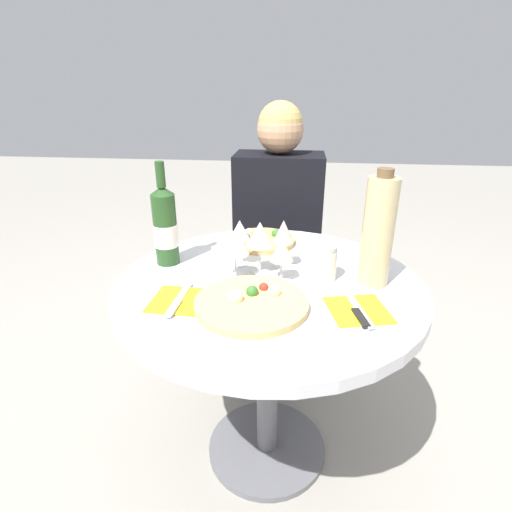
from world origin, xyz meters
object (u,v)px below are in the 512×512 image
chair_behind_diner (278,259)px  tall_carafe (378,232)px  seated_diner (277,252)px  pizza_large (252,303)px  wine_bottle (165,226)px  dining_table (268,315)px

chair_behind_diner → tall_carafe: 0.93m
seated_diner → pizza_large: 0.81m
chair_behind_diner → seated_diner: seated_diner is taller
wine_bottle → tall_carafe: bearing=-6.8°
dining_table → tall_carafe: size_ratio=2.71×
pizza_large → tall_carafe: tall_carafe is taller
dining_table → seated_diner: seated_diner is taller
seated_diner → wine_bottle: 0.69m
pizza_large → wine_bottle: size_ratio=0.91×
chair_behind_diner → seated_diner: (0.00, -0.14, 0.10)m
dining_table → tall_carafe: 0.42m
seated_diner → chair_behind_diner: bearing=-90.0°
seated_diner → wine_bottle: seated_diner is taller
dining_table → pizza_large: pizza_large is taller
seated_diner → tall_carafe: seated_diner is taller
tall_carafe → dining_table: bearing=-176.8°
chair_behind_diner → wine_bottle: bearing=64.0°
dining_table → tall_carafe: bearing=3.2°
chair_behind_diner → pizza_large: chair_behind_diner is taller
dining_table → wine_bottle: bearing=164.5°
seated_diner → pizza_large: (-0.02, -0.79, 0.18)m
seated_diner → tall_carafe: 0.76m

